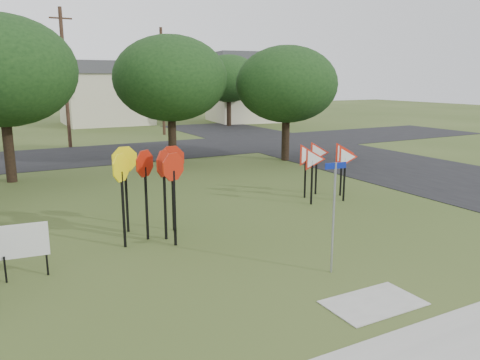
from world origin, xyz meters
name	(u,v)px	position (x,y,z in m)	size (l,w,h in m)	color
ground	(305,264)	(0.00, 0.00, 0.00)	(140.00, 140.00, 0.00)	#34471A
sidewalk	(448,346)	(0.00, -4.20, 0.01)	(30.00, 1.60, 0.02)	#989790
street_right	(376,162)	(12.00, 10.00, 0.01)	(8.00, 50.00, 0.02)	black
street_far	(115,153)	(0.00, 20.00, 0.01)	(60.00, 8.00, 0.02)	black
curb_pad	(374,303)	(0.00, -2.40, 0.01)	(2.00, 1.20, 0.02)	#989790
street_name_sign	(334,210)	(0.25, -0.71, 1.55)	(0.55, 0.08, 2.67)	#909398
stop_sign_cluster	(150,173)	(-2.77, 3.63, 1.93)	(2.40, 2.03, 2.63)	black
yield_sign_cluster	(325,158)	(4.48, 5.02, 1.60)	(2.70, 1.80, 2.17)	black
info_board	(24,242)	(-6.20, 2.30, 0.89)	(1.06, 0.15, 1.33)	black
far_pole_a	(65,78)	(-2.00, 24.00, 4.60)	(1.40, 0.24, 9.00)	#432D1F
far_pole_b	(163,81)	(6.00, 28.00, 4.35)	(1.40, 0.24, 8.50)	#432D1F
house_mid	(105,93)	(4.00, 40.00, 3.15)	(8.40, 8.40, 6.20)	beige
house_right	(245,87)	(18.00, 36.00, 3.65)	(8.30, 8.30, 7.20)	beige
tree_near_left	(1,71)	(-6.00, 14.00, 4.86)	(6.40, 6.40, 7.27)	black
tree_near_mid	(170,79)	(2.00, 15.00, 4.54)	(6.00, 6.00, 6.80)	black
tree_near_right	(287,84)	(8.00, 13.00, 4.22)	(5.60, 5.60, 6.33)	black
tree_far_right	(229,79)	(14.00, 32.00, 4.54)	(6.00, 6.00, 6.80)	black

